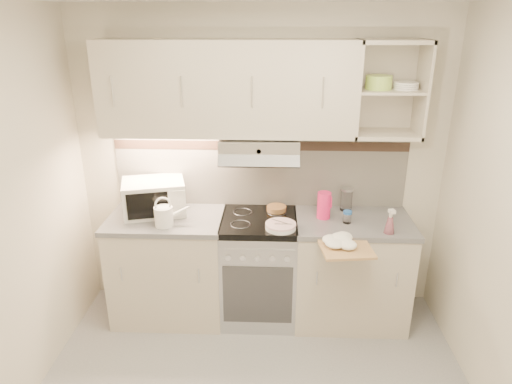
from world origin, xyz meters
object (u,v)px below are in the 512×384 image
(microwave, at_px, (154,197))
(spray_bottle, at_px, (390,223))
(electric_range, at_px, (259,268))
(glass_jar, at_px, (346,199))
(watering_can, at_px, (165,215))
(plate_stack, at_px, (281,226))
(pink_pitcher, at_px, (324,205))
(cutting_board, at_px, (346,248))

(microwave, bearing_deg, spray_bottle, -24.85)
(electric_range, distance_m, glass_jar, 0.92)
(watering_can, distance_m, plate_stack, 0.89)
(plate_stack, distance_m, glass_jar, 0.67)
(electric_range, bearing_deg, plate_stack, -46.64)
(electric_range, xyz_separation_m, plate_stack, (0.17, -0.18, 0.47))
(electric_range, height_order, microwave, microwave)
(watering_can, height_order, pink_pitcher, watering_can)
(electric_range, relative_size, pink_pitcher, 4.20)
(pink_pitcher, bearing_deg, glass_jar, 37.70)
(plate_stack, relative_size, spray_bottle, 1.13)
(watering_can, relative_size, cutting_board, 0.78)
(pink_pitcher, xyz_separation_m, glass_jar, (0.20, 0.16, -0.01))
(electric_range, distance_m, spray_bottle, 1.13)
(plate_stack, height_order, pink_pitcher, pink_pitcher)
(electric_range, xyz_separation_m, glass_jar, (0.71, 0.20, 0.55))
(microwave, height_order, cutting_board, microwave)
(spray_bottle, relative_size, cutting_board, 0.58)
(plate_stack, bearing_deg, cutting_board, -27.69)
(plate_stack, bearing_deg, watering_can, 178.65)
(electric_range, bearing_deg, spray_bottle, -12.76)
(electric_range, height_order, glass_jar, glass_jar)
(watering_can, bearing_deg, electric_range, -2.54)
(microwave, height_order, glass_jar, microwave)
(cutting_board, bearing_deg, pink_pitcher, 97.60)
(pink_pitcher, xyz_separation_m, cutting_board, (0.12, -0.46, -0.14))
(plate_stack, distance_m, cutting_board, 0.52)
(microwave, bearing_deg, glass_jar, -11.18)
(microwave, distance_m, glass_jar, 1.57)
(microwave, bearing_deg, pink_pitcher, -17.43)
(microwave, height_order, spray_bottle, microwave)
(pink_pitcher, height_order, cutting_board, pink_pitcher)
(electric_range, relative_size, watering_can, 3.27)
(pink_pitcher, distance_m, spray_bottle, 0.53)
(pink_pitcher, relative_size, cutting_board, 0.61)
(microwave, relative_size, plate_stack, 2.40)
(electric_range, xyz_separation_m, microwave, (-0.85, 0.09, 0.59))
(pink_pitcher, bearing_deg, cutting_board, -77.11)
(plate_stack, distance_m, spray_bottle, 0.80)
(electric_range, distance_m, microwave, 1.04)
(watering_can, bearing_deg, plate_stack, -16.48)
(plate_stack, bearing_deg, glass_jar, 34.97)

